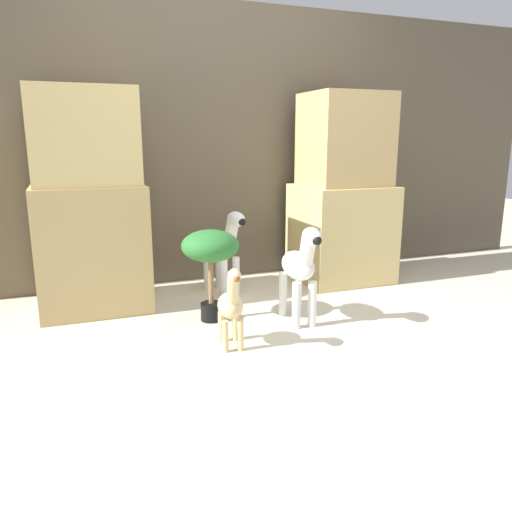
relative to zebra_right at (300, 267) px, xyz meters
The scene contains 8 objects.
ground_plane 0.51m from the zebra_right, 128.31° to the right, with size 14.00×14.00×0.00m, color beige.
wall_back 1.47m from the zebra_right, 99.78° to the left, with size 6.40×0.08×2.20m.
rock_pillar_left 1.49m from the zebra_right, 146.14° to the left, with size 0.72×0.64×1.48m.
rock_pillar_right 1.16m from the zebra_right, 46.40° to the left, with size 0.72×0.64×1.51m.
zebra_right is the anchor object (origin of this frame).
zebra_left 0.81m from the zebra_right, 109.12° to the left, with size 0.26×0.51×0.65m.
giraffe_figurine 0.59m from the zebra_right, 157.26° to the right, with size 0.17×0.34×0.50m.
potted_palm_front 0.58m from the zebra_right, 154.72° to the left, with size 0.37×0.37×0.60m.
Camera 1 is at (-1.13, -2.47, 1.16)m, focal length 35.00 mm.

